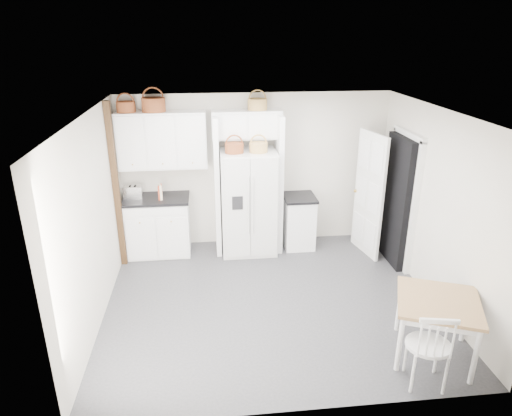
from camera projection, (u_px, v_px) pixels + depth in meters
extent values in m
plane|color=#4B4B4D|center=(270.00, 300.00, 6.39)|extent=(4.50, 4.50, 0.00)
plane|color=white|center=(273.00, 114.00, 5.44)|extent=(4.50, 4.50, 0.00)
plane|color=beige|center=(255.00, 170.00, 7.76)|extent=(4.50, 0.00, 4.50)
plane|color=beige|center=(93.00, 222.00, 5.68)|extent=(0.00, 4.00, 4.00)
plane|color=beige|center=(437.00, 208.00, 6.14)|extent=(0.00, 4.00, 4.00)
cube|color=silver|center=(248.00, 202.00, 7.56)|extent=(0.90, 0.72, 1.74)
cube|color=white|center=(159.00, 226.00, 7.62)|extent=(1.02, 0.65, 0.95)
cube|color=white|center=(298.00, 222.00, 7.88)|extent=(0.50, 0.60, 0.87)
cube|color=olive|center=(434.00, 328.00, 5.20)|extent=(1.15, 1.15, 0.73)
cube|color=white|center=(428.00, 345.00, 4.74)|extent=(0.54, 0.51, 0.96)
cube|color=black|center=(156.00, 198.00, 7.44)|extent=(1.06, 0.69, 0.04)
cube|color=black|center=(299.00, 197.00, 7.71)|extent=(0.54, 0.64, 0.04)
cube|color=silver|center=(133.00, 192.00, 7.36)|extent=(0.29, 0.17, 0.20)
cube|color=#B93D1D|center=(160.00, 192.00, 7.32)|extent=(0.05, 0.16, 0.24)
cube|color=beige|center=(160.00, 192.00, 7.32)|extent=(0.07, 0.16, 0.24)
cylinder|color=#582614|center=(126.00, 107.00, 6.99)|extent=(0.29, 0.29, 0.16)
cylinder|color=#582614|center=(154.00, 105.00, 7.02)|extent=(0.36, 0.36, 0.21)
cylinder|color=#9A7545|center=(257.00, 104.00, 7.19)|extent=(0.31, 0.31, 0.18)
cylinder|color=#582614|center=(234.00, 148.00, 7.10)|extent=(0.29, 0.29, 0.16)
cylinder|color=#9A7545|center=(258.00, 147.00, 7.14)|extent=(0.29, 0.29, 0.15)
cube|color=white|center=(162.00, 140.00, 7.23)|extent=(1.40, 0.34, 0.90)
cube|color=white|center=(247.00, 124.00, 7.29)|extent=(1.12, 0.34, 0.45)
cube|color=white|center=(217.00, 186.00, 7.47)|extent=(0.08, 0.60, 2.30)
cube|color=white|center=(278.00, 184.00, 7.58)|extent=(0.08, 0.60, 2.30)
cube|color=black|center=(116.00, 187.00, 6.94)|extent=(0.09, 0.09, 2.60)
cube|color=black|center=(398.00, 201.00, 7.16)|extent=(0.18, 0.85, 2.05)
cube|color=white|center=(369.00, 195.00, 7.43)|extent=(0.21, 0.79, 2.05)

